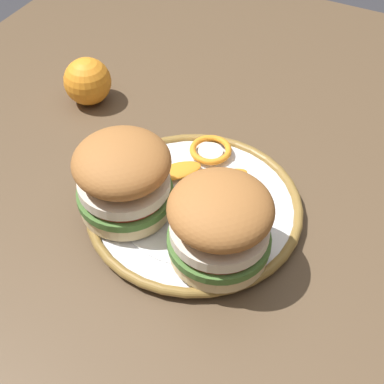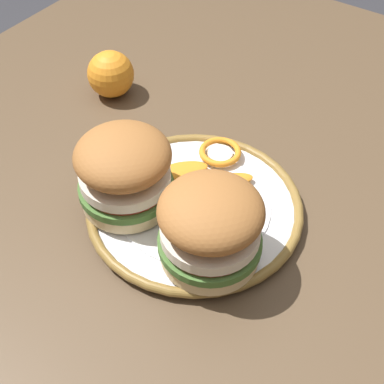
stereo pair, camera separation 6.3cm
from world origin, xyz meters
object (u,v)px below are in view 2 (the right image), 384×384
Objects in this scene: dinner_plate at (192,209)px; sandwich_half_left at (210,226)px; whole_orange at (111,74)px; dining_table at (195,256)px; sandwich_half_right at (124,170)px.

sandwich_half_left is (-0.05, -0.06, 0.06)m from dinner_plate.
dinner_plate is 0.10m from sandwich_half_left.
dinner_plate is 2.14× the size of sandwich_half_left.
dinner_plate is at bearing -119.39° from whole_orange.
dining_table is 4.53× the size of dinner_plate.
dining_table is at bearing 46.02° from sandwich_half_left.
sandwich_half_right is 1.82× the size of whole_orange.
whole_orange is at bearing 58.02° from sandwich_half_left.
sandwich_half_left is 0.13m from sandwich_half_right.
sandwich_half_right is at bearing 121.01° from dining_table.
dinner_plate is 0.28m from whole_orange.
dinner_plate is at bearing 48.84° from sandwich_half_left.
sandwich_half_left reaches higher than whole_orange.
sandwich_half_right is (-0.04, 0.07, 0.16)m from dining_table.
dining_table is 9.70× the size of sandwich_half_left.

